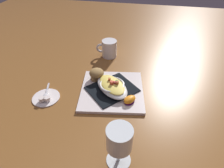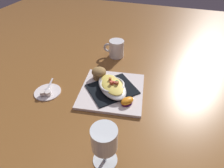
% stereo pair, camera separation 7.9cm
% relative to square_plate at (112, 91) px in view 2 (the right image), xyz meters
% --- Properties ---
extents(ground_plane, '(2.60, 2.60, 0.00)m').
position_rel_square_plate_xyz_m(ground_plane, '(0.00, 0.00, -0.01)').
color(ground_plane, brown).
extents(square_plate, '(0.30, 0.30, 0.01)m').
position_rel_square_plate_xyz_m(square_plate, '(0.00, 0.00, 0.00)').
color(square_plate, white).
rests_on(square_plate, ground_plane).
extents(folded_napkin, '(0.24, 0.24, 0.00)m').
position_rel_square_plate_xyz_m(folded_napkin, '(0.00, 0.00, 0.01)').
color(folded_napkin, black).
rests_on(folded_napkin, square_plate).
extents(gratin_dish, '(0.20, 0.19, 0.04)m').
position_rel_square_plate_xyz_m(gratin_dish, '(-0.00, 0.00, 0.03)').
color(gratin_dish, silver).
rests_on(gratin_dish, folded_napkin).
extents(muffin, '(0.07, 0.07, 0.05)m').
position_rel_square_plate_xyz_m(muffin, '(-0.06, -0.08, 0.03)').
color(muffin, olive).
rests_on(muffin, square_plate).
extents(orange_garnish, '(0.07, 0.06, 0.03)m').
position_rel_square_plate_xyz_m(orange_garnish, '(0.06, 0.08, 0.02)').
color(orange_garnish, '#4E145D').
rests_on(orange_garnish, square_plate).
extents(coffee_mug, '(0.08, 0.11, 0.09)m').
position_rel_square_plate_xyz_m(coffee_mug, '(-0.29, -0.07, 0.03)').
color(coffee_mug, white).
rests_on(coffee_mug, ground_plane).
extents(stemmed_glass, '(0.07, 0.07, 0.14)m').
position_rel_square_plate_xyz_m(stemmed_glass, '(0.30, 0.08, 0.09)').
color(stemmed_glass, white).
rests_on(stemmed_glass, ground_plane).
extents(creamer_saucer, '(0.11, 0.11, 0.01)m').
position_rel_square_plate_xyz_m(creamer_saucer, '(0.09, -0.26, -0.00)').
color(creamer_saucer, white).
rests_on(creamer_saucer, ground_plane).
extents(spoon, '(0.10, 0.04, 0.01)m').
position_rel_square_plate_xyz_m(spoon, '(0.08, -0.26, 0.01)').
color(spoon, silver).
rests_on(spoon, creamer_saucer).
extents(creamer_cup_0, '(0.02, 0.02, 0.02)m').
position_rel_square_plate_xyz_m(creamer_cup_0, '(0.12, -0.27, 0.01)').
color(creamer_cup_0, white).
rests_on(creamer_cup_0, creamer_saucer).
extents(creamer_cup_1, '(0.02, 0.02, 0.02)m').
position_rel_square_plate_xyz_m(creamer_cup_1, '(0.11, -0.24, 0.01)').
color(creamer_cup_1, white).
rests_on(creamer_cup_1, creamer_saucer).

